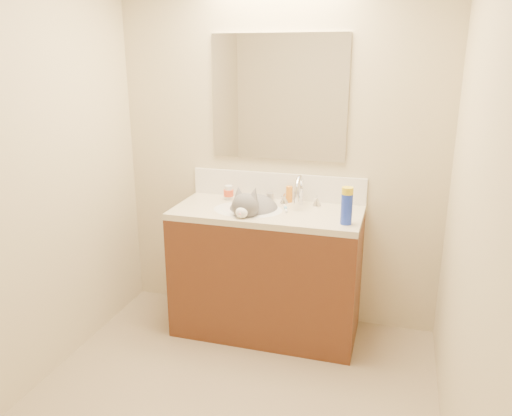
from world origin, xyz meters
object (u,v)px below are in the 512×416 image
Objects in this scene: vanity_cabinet at (267,274)px; cat at (253,212)px; spray_can at (347,209)px; basin at (248,220)px; faucet at (300,193)px; amber_bottle at (289,194)px; silver_jar at (270,197)px; pill_bottle at (229,193)px.

vanity_cabinet is 0.44m from cat.
cat reaches higher than spray_can.
spray_can is (0.63, -0.11, 0.16)m from basin.
cat is at bearing -151.02° from faucet.
spray_can reaches higher than basin.
vanity_cabinet is at bearing -114.62° from amber_bottle.
silver_jar is at bearing -170.90° from amber_bottle.
faucet is at bearing -1.55° from pill_bottle.
amber_bottle reaches higher than vanity_cabinet.
cat is 2.53× the size of spray_can.
vanity_cabinet is 6.60× the size of spray_can.
spray_can is at bearing -31.34° from silver_jar.
silver_jar is (-0.03, 0.19, 0.48)m from vanity_cabinet.
vanity_cabinet is at bearing 10.33° from cat.
pill_bottle is 0.29m from silver_jar.
amber_bottle is (0.13, 0.02, 0.03)m from silver_jar.
spray_can is at bearing -40.03° from faucet.
pill_bottle is (-0.22, 0.16, 0.07)m from cat.
cat reaches higher than pill_bottle.
faucet is 0.33m from cat.
faucet is at bearing -13.70° from silver_jar.
basin is 0.26m from silver_jar.
faucet reaches higher than pill_bottle.
vanity_cabinet is at bearing -142.71° from faucet.
basin is 4.15× the size of amber_bottle.
amber_bottle is (-0.08, 0.07, -0.03)m from faucet.
faucet is at bearing 30.51° from cat.
vanity_cabinet is at bearing 14.04° from basin.
vanity_cabinet is at bearing -25.64° from pill_bottle.
cat is at bearing 30.50° from basin.
silver_jar is (-0.21, 0.05, -0.06)m from faucet.
basin is 0.35m from amber_bottle.
amber_bottle is (0.19, 0.22, 0.07)m from cat.
vanity_cabinet is 0.76m from spray_can.
cat is 8.04× the size of silver_jar.
faucet reaches higher than vanity_cabinet.
faucet is 0.12m from amber_bottle.
vanity_cabinet is 0.40m from basin.
spray_can is at bearing -19.57° from pill_bottle.
spray_can is (0.55, -0.33, 0.06)m from silver_jar.
vanity_cabinet is 0.61m from pill_bottle.
amber_bottle reaches higher than pill_bottle.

